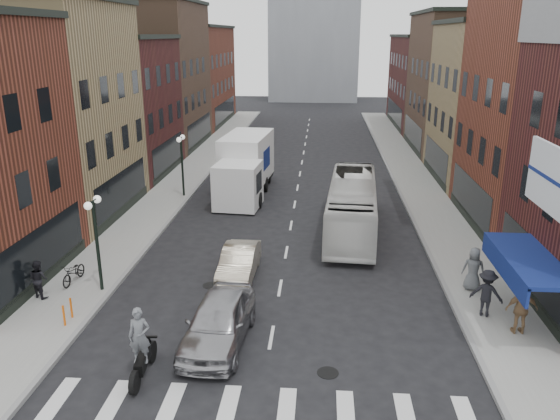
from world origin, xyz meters
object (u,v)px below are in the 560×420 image
(bike_rack, at_px, (68,312))
(box_truck, at_px, (245,167))
(parked_bicycle, at_px, (74,272))
(billboard_sign, at_px, (551,180))
(ped_left_solo, at_px, (39,279))
(sedan_left_near, at_px, (219,321))
(sedan_left_far, at_px, (239,262))
(streetlamp_near, at_px, (95,227))
(ped_right_c, at_px, (473,269))
(motorcycle_rider, at_px, (141,346))
(ped_right_b, at_px, (522,309))
(ped_right_a, at_px, (487,293))
(streetlamp_far, at_px, (182,154))
(transit_bus, at_px, (352,206))

(bike_rack, distance_m, box_truck, 18.17)
(bike_rack, xyz_separation_m, parked_bicycle, (-1.24, 3.28, 0.05))
(billboard_sign, relative_size, ped_left_solo, 2.34)
(sedan_left_near, height_order, parked_bicycle, sedan_left_near)
(billboard_sign, bearing_deg, sedan_left_near, 179.90)
(sedan_left_near, relative_size, sedan_left_far, 1.19)
(streetlamp_near, relative_size, bike_rack, 5.14)
(sedan_left_near, xyz_separation_m, ped_left_solo, (-7.81, 2.61, 0.09))
(ped_right_c, bearing_deg, parked_bicycle, 14.82)
(motorcycle_rider, bearing_deg, ped_right_b, 9.45)
(parked_bicycle, bearing_deg, billboard_sign, -8.04)
(motorcycle_rider, relative_size, sedan_left_near, 0.49)
(parked_bicycle, relative_size, ped_right_a, 0.93)
(streetlamp_near, relative_size, sedan_left_far, 0.98)
(streetlamp_near, bearing_deg, ped_right_c, 4.44)
(streetlamp_far, xyz_separation_m, bike_rack, (-0.20, -16.70, -2.36))
(bike_rack, bearing_deg, sedan_left_far, 39.52)
(streetlamp_near, height_order, ped_left_solo, streetlamp_near)
(billboard_sign, xyz_separation_m, bike_rack, (-16.19, 0.80, -5.58))
(ped_left_solo, relative_size, ped_right_b, 0.83)
(streetlamp_near, height_order, parked_bicycle, streetlamp_near)
(ped_left_solo, bearing_deg, billboard_sign, -163.32)
(ped_right_b, bearing_deg, parked_bicycle, -11.95)
(box_truck, height_order, motorcycle_rider, box_truck)
(billboard_sign, distance_m, transit_bus, 13.75)
(ped_right_b, bearing_deg, motorcycle_rider, 12.50)
(parked_bicycle, height_order, ped_right_b, ped_right_b)
(streetlamp_far, distance_m, motorcycle_rider, 20.11)
(ped_right_a, bearing_deg, bike_rack, 28.16)
(sedan_left_near, height_order, ped_right_b, ped_right_b)
(bike_rack, distance_m, motorcycle_rider, 4.88)
(ped_right_a, bearing_deg, sedan_left_near, 36.20)
(motorcycle_rider, bearing_deg, parked_bicycle, 122.83)
(motorcycle_rider, bearing_deg, box_truck, 83.12)
(streetlamp_near, relative_size, motorcycle_rider, 1.68)
(streetlamp_far, height_order, ped_right_a, streetlamp_far)
(sedan_left_far, bearing_deg, billboard_sign, -26.71)
(motorcycle_rider, xyz_separation_m, transit_bus, (7.15, 14.03, 0.32))
(billboard_sign, relative_size, ped_right_a, 2.00)
(parked_bicycle, xyz_separation_m, ped_left_solo, (-0.76, -1.45, 0.34))
(streetlamp_far, relative_size, ped_left_solo, 2.59)
(streetlamp_near, xyz_separation_m, ped_right_c, (15.42, 1.20, -1.84))
(ped_left_solo, height_order, ped_right_b, ped_right_b)
(transit_bus, xyz_separation_m, sedan_left_far, (-5.25, -6.33, -0.77))
(sedan_left_far, bearing_deg, streetlamp_far, 115.57)
(box_truck, distance_m, motorcycle_rider, 20.66)
(sedan_left_near, bearing_deg, ped_right_b, 10.26)
(sedan_left_near, bearing_deg, ped_left_solo, 165.13)
(box_truck, distance_m, sedan_left_near, 18.52)
(transit_bus, bearing_deg, ped_left_solo, -140.64)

